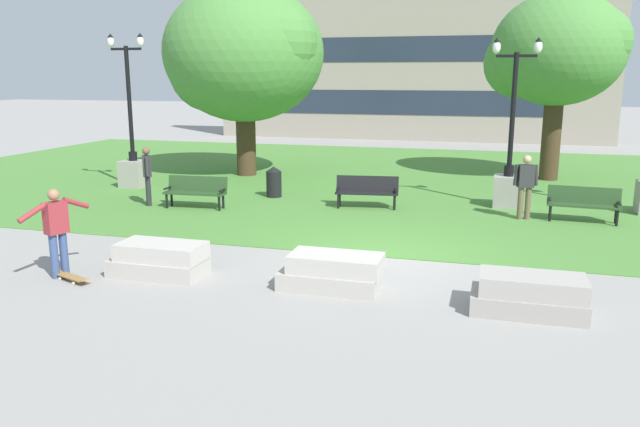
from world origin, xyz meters
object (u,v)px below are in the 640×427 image
concrete_block_left (333,272)px  park_bench_near_left (196,190)px  person_bystander_near_lawn (525,183)px  person_bystander_far_lawn (147,173)px  person_skateboarder (56,227)px  lamp_post_left (509,173)px  concrete_block_center (160,260)px  trash_bin (274,182)px  concrete_block_right (530,295)px  park_bench_near_right (584,202)px  lamp_post_right (133,157)px  park_bench_far_left (367,190)px  skateboard (71,277)px

concrete_block_left → park_bench_near_left: size_ratio=1.00×
person_bystander_near_lawn → person_bystander_far_lawn: (-10.57, -1.07, -0.00)m
person_skateboarder → lamp_post_left: 12.24m
concrete_block_center → trash_bin: size_ratio=1.89×
concrete_block_right → concrete_block_left: bearing=174.9°
person_bystander_far_lawn → concrete_block_right: bearing=-29.5°
park_bench_near_right → person_skateboarder: bearing=-143.5°
park_bench_near_left → trash_bin: bearing=53.3°
park_bench_near_right → lamp_post_right: bearing=174.2°
lamp_post_left → park_bench_far_left: bearing=-162.9°
lamp_post_left → trash_bin: size_ratio=4.97×
concrete_block_center → trash_bin: (-0.52, 7.95, 0.20)m
concrete_block_center → park_bench_far_left: 7.63m
person_bystander_near_lawn → person_bystander_far_lawn: 10.62m
park_bench_far_left → trash_bin: trash_bin is taller
concrete_block_center → person_bystander_far_lawn: 6.83m
park_bench_near_right → person_bystander_far_lawn: size_ratio=1.07×
person_bystander_near_lawn → lamp_post_right: bearing=172.9°
park_bench_near_left → person_bystander_near_lawn: (9.06, 1.01, 0.44)m
skateboard → trash_bin: (0.89, 8.73, 0.42)m
skateboard → person_bystander_near_lawn: size_ratio=0.60×
person_skateboarder → lamp_post_left: bearing=47.2°
skateboard → trash_bin: bearing=84.2°
person_bystander_near_lawn → person_bystander_far_lawn: size_ratio=1.00×
skateboard → lamp_post_left: bearing=49.1°
concrete_block_right → person_skateboarder: person_skateboarder is taller
concrete_block_left → park_bench_near_right: size_ratio=1.00×
park_bench_far_left → concrete_block_left: bearing=-83.6°
lamp_post_right → person_bystander_near_lawn: lamp_post_right is taller
park_bench_far_left → lamp_post_left: 4.12m
concrete_block_right → trash_bin: bearing=132.0°
skateboard → lamp_post_right: (-4.34, 9.16, 0.96)m
concrete_block_right → lamp_post_right: size_ratio=0.35×
concrete_block_left → person_bystander_near_lawn: person_bystander_near_lawn is taller
concrete_block_left → person_bystander_near_lawn: size_ratio=1.07×
park_bench_near_right → park_bench_far_left: bearing=177.8°
trash_bin → park_bench_near_right: bearing=-6.5°
park_bench_far_left → person_bystander_far_lawn: person_bystander_far_lawn is taller
concrete_block_right → park_bench_far_left: 8.42m
park_bench_near_right → park_bench_far_left: size_ratio=0.99×
concrete_block_center → concrete_block_right: size_ratio=1.01×
concrete_block_center → person_bystander_near_lawn: (6.93, 6.81, 0.68)m
concrete_block_left → person_bystander_near_lawn: 7.57m
park_bench_far_left → concrete_block_center: bearing=-110.0°
concrete_block_center → lamp_post_left: (6.53, 8.37, 0.69)m
concrete_block_left → trash_bin: 8.74m
concrete_block_right → lamp_post_right: bearing=145.7°
trash_bin → person_bystander_near_lawn: bearing=-8.7°
park_bench_near_left → lamp_post_right: lamp_post_right is taller
lamp_post_right → person_bystander_near_lawn: 12.78m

